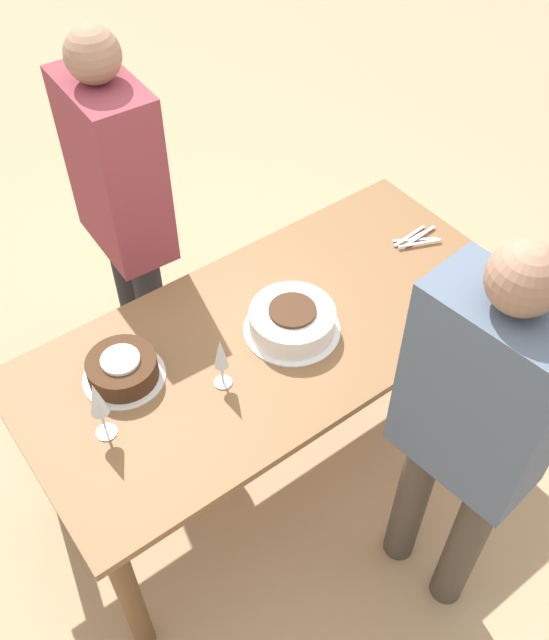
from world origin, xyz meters
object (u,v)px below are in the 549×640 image
(cake_front_chocolate, at_px, (123,369))
(person_watching, at_px, (473,421))
(wine_glass_near, at_px, (97,400))
(wine_glass_far, at_px, (221,356))
(person_cutting, at_px, (121,200))
(cake_center_white, at_px, (292,321))

(cake_front_chocolate, bearing_deg, person_watching, 127.47)
(cake_front_chocolate, xyz_separation_m, wine_glass_near, (0.14, 0.15, 0.12))
(cake_front_chocolate, relative_size, wine_glass_far, 1.29)
(wine_glass_far, xyz_separation_m, person_watching, (-0.40, 0.63, 0.04))
(wine_glass_near, height_order, wine_glass_far, wine_glass_near)
(wine_glass_far, height_order, person_watching, person_watching)
(wine_glass_near, bearing_deg, cake_front_chocolate, -132.85)
(wine_glass_near, relative_size, person_cutting, 0.15)
(wine_glass_near, xyz_separation_m, person_watching, (-0.78, 0.68, 0.01))
(wine_glass_near, bearing_deg, cake_center_white, 179.72)
(cake_center_white, xyz_separation_m, person_watching, (-0.09, 0.68, 0.13))
(wine_glass_near, relative_size, person_watching, 0.15)
(wine_glass_near, xyz_separation_m, person_cutting, (-0.47, -0.72, 0.03))
(person_cutting, height_order, person_watching, person_cutting)
(cake_center_white, xyz_separation_m, wine_glass_near, (0.69, -0.00, 0.12))
(cake_center_white, xyz_separation_m, cake_front_chocolate, (0.55, -0.16, -0.00))
(wine_glass_near, distance_m, wine_glass_far, 0.38)
(cake_center_white, height_order, wine_glass_near, wine_glass_near)
(cake_center_white, xyz_separation_m, wine_glass_far, (0.31, 0.05, 0.09))
(cake_front_chocolate, relative_size, wine_glass_near, 1.12)
(wine_glass_near, height_order, person_watching, person_watching)
(cake_center_white, height_order, person_watching, person_watching)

